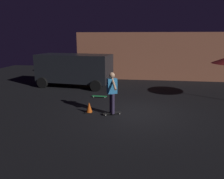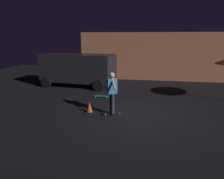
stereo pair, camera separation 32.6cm
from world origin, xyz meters
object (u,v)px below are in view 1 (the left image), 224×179
at_px(skateboard_ridden, 112,113).
at_px(traffic_cone, 89,108).
at_px(parked_van, 74,68).
at_px(skateboard_spare, 100,96).
at_px(skater, 112,90).

height_order(skateboard_ridden, traffic_cone, traffic_cone).
bearing_deg(skateboard_ridden, parked_van, 122.08).
xyz_separation_m(skateboard_ridden, skateboard_spare, (-1.00, 2.47, 0.00)).
height_order(skateboard_spare, traffic_cone, traffic_cone).
height_order(parked_van, skateboard_spare, parked_van).
xyz_separation_m(parked_van, traffic_cone, (2.11, -4.85, -0.95)).
bearing_deg(parked_van, traffic_cone, -66.48).
bearing_deg(skateboard_spare, skater, -67.97).
distance_m(skateboard_ridden, traffic_cone, 0.99).
bearing_deg(skateboard_spare, traffic_cone, -89.35).
bearing_deg(traffic_cone, skater, -4.03).
height_order(parked_van, skater, parked_van).
height_order(skater, traffic_cone, skater).
bearing_deg(parked_van, skateboard_ridden, -57.92).
bearing_deg(traffic_cone, skateboard_spare, 90.65).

